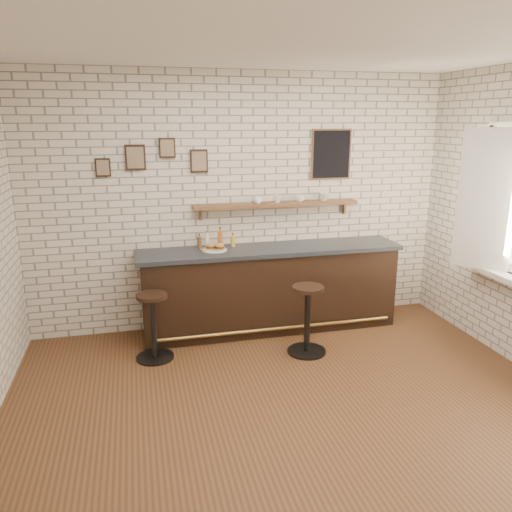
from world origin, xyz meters
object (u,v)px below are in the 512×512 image
object	(u,v)px
ciabatta_sandwich	(215,246)
shelf_cup_a	(257,200)
bitters_bottle_amber	(220,239)
bar_counter	(270,288)
bar_stool_left	(153,324)
bar_stool_right	(307,317)
shelf_cup_c	(300,198)
shelf_cup_d	(324,197)
sandwich_plate	(214,250)
bitters_bottle_brown	(200,242)
bitters_bottle_white	(207,241)
condiment_bottle_yellow	(233,241)
shelf_cup_b	(278,199)

from	to	relation	value
ciabatta_sandwich	shelf_cup_a	xyz separation A→B (m)	(0.54, 0.18, 0.49)
ciabatta_sandwich	bitters_bottle_amber	world-z (taller)	bitters_bottle_amber
bar_counter	bar_stool_left	size ratio (longest dim) A/B	4.30
bitters_bottle_amber	shelf_cup_a	size ratio (longest dim) A/B	2.20
bar_counter	bar_stool_right	bearing A→B (deg)	-73.89
shelf_cup_c	shelf_cup_d	xyz separation A→B (m)	(0.31, 0.00, 0.01)
sandwich_plate	shelf_cup_a	size ratio (longest dim) A/B	2.54
bitters_bottle_brown	bitters_bottle_white	xyz separation A→B (m)	(0.09, 0.00, 0.01)
bitters_bottle_white	shelf_cup_d	size ratio (longest dim) A/B	1.80
bitters_bottle_amber	bitters_bottle_white	bearing A→B (deg)	180.00
ciabatta_sandwich	shelf_cup_c	bearing A→B (deg)	9.58
bar_stool_left	bar_counter	bearing A→B (deg)	19.14
bar_counter	shelf_cup_c	size ratio (longest dim) A/B	27.63
bitters_bottle_brown	shelf_cup_c	bearing A→B (deg)	2.24
condiment_bottle_yellow	sandwich_plate	bearing A→B (deg)	-151.46
shelf_cup_b	sandwich_plate	bearing A→B (deg)	143.18
bitters_bottle_amber	bar_counter	bearing A→B (deg)	-15.11
ciabatta_sandwich	shelf_cup_b	size ratio (longest dim) A/B	2.29
shelf_cup_d	bar_stool_right	bearing A→B (deg)	-110.86
bitters_bottle_amber	shelf_cup_c	xyz separation A→B (m)	(0.99, 0.05, 0.44)
sandwich_plate	shelf_cup_b	world-z (taller)	shelf_cup_b
shelf_cup_b	shelf_cup_c	bearing A→B (deg)	-49.50
shelf_cup_a	shelf_cup_d	distance (m)	0.83
bitters_bottle_amber	bar_stool_left	world-z (taller)	bitters_bottle_amber
bar_counter	condiment_bottle_yellow	size ratio (longest dim) A/B	18.77
shelf_cup_a	bitters_bottle_amber	bearing A→B (deg)	162.59
bar_stool_right	shelf_cup_b	distance (m)	1.48
bar_stool_left	shelf_cup_a	size ratio (longest dim) A/B	6.54
bar_counter	shelf_cup_d	world-z (taller)	shelf_cup_d
bar_stool_left	bitters_bottle_white	bearing A→B (deg)	43.24
sandwich_plate	bar_stool_left	world-z (taller)	sandwich_plate
bar_stool_left	shelf_cup_d	xyz separation A→B (m)	(2.13, 0.69, 1.17)
bitters_bottle_amber	ciabatta_sandwich	bearing A→B (deg)	-122.15
ciabatta_sandwich	bar_stool_left	xyz separation A→B (m)	(-0.75, -0.51, -0.67)
ciabatta_sandwich	bar_stool_right	size ratio (longest dim) A/B	0.30
bitters_bottle_brown	bar_stool_left	size ratio (longest dim) A/B	0.25
shelf_cup_d	shelf_cup_b	bearing A→B (deg)	-172.15
shelf_cup_b	bitters_bottle_brown	bearing A→B (deg)	133.39
bitters_bottle_brown	shelf_cup_d	distance (m)	1.61
sandwich_plate	shelf_cup_d	xyz separation A→B (m)	(1.38, 0.18, 0.54)
condiment_bottle_yellow	bar_counter	bearing A→B (deg)	-20.20
sandwich_plate	bitters_bottle_brown	size ratio (longest dim) A/B	1.57
shelf_cup_b	shelf_cup_c	xyz separation A→B (m)	(0.28, 0.00, -0.00)
bitters_bottle_brown	shelf_cup_b	size ratio (longest dim) A/B	1.82
bitters_bottle_amber	bar_stool_right	xyz separation A→B (m)	(0.78, -0.89, -0.70)
bar_counter	bar_stool_left	xyz separation A→B (m)	(-1.40, -0.49, -0.12)
bar_counter	shelf_cup_d	size ratio (longest dim) A/B	28.02
bar_stool_right	bitters_bottle_amber	bearing A→B (deg)	131.20
sandwich_plate	bitters_bottle_brown	xyz separation A→B (m)	(-0.15, 0.13, 0.07)
bitters_bottle_amber	condiment_bottle_yellow	world-z (taller)	bitters_bottle_amber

